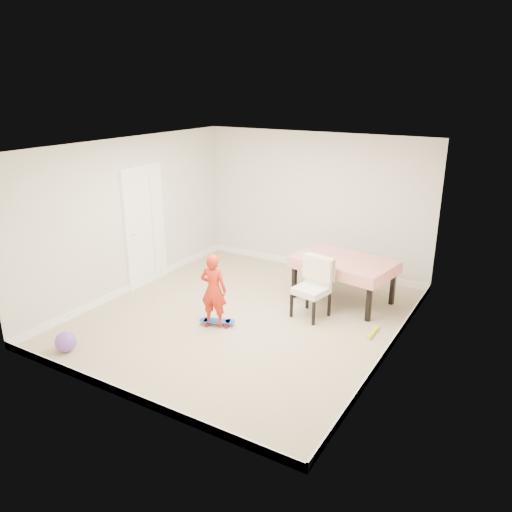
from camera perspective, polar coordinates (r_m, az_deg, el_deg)
The scene contains 17 objects.
ground at distance 7.77m, azimuth -1.40°, elevation -6.93°, with size 5.00×5.00×0.00m, color tan.
ceiling at distance 7.03m, azimuth -1.57°, elevation 12.33°, with size 4.50×5.00×0.04m, color white.
wall_back at distance 9.41m, azimuth 6.61°, elevation 6.03°, with size 4.50×0.04×2.60m, color beige.
wall_front at distance 5.48m, azimuth -15.42°, elevation -4.26°, with size 4.50×0.04×2.60m, color beige.
wall_left at distance 8.65m, azimuth -14.14°, elevation 4.40°, with size 0.04×5.00×2.60m, color beige.
wall_right at distance 6.45m, azimuth 15.57°, elevation -0.73°, with size 0.04×5.00×2.60m, color beige.
door at distance 8.92m, azimuth -12.63°, elevation 3.13°, with size 0.10×0.94×2.11m, color white.
baseboard_back at distance 9.77m, azimuth 6.36°, elevation -1.05°, with size 4.50×0.02×0.12m, color white.
baseboard_front at distance 6.06m, azimuth -14.43°, elevation -15.13°, with size 4.50×0.02×0.12m, color white.
baseboard_left at distance 9.04m, azimuth -13.56°, elevation -3.21°, with size 0.02×5.00×0.12m, color white.
baseboard_right at distance 6.95m, azimuth 14.74°, elevation -10.40°, with size 0.02×5.00×0.12m, color white.
dining_table at distance 8.29m, azimuth 9.91°, elevation -2.72°, with size 1.57×0.99×0.73m, color red, non-canonical shape.
dining_chair at distance 7.63m, azimuth 6.30°, elevation -3.69°, with size 0.51×0.59×0.94m, color white, non-canonical shape.
skateboard at distance 7.51m, azimuth -4.46°, elevation -7.60°, with size 0.54×0.20×0.08m, color blue, non-canonical shape.
child at distance 7.28m, azimuth -4.87°, elevation -4.12°, with size 0.40×0.26×1.09m, color red.
balloon at distance 7.23m, azimuth -20.94°, elevation -9.14°, with size 0.28×0.28×0.28m, color purple.
foam_toy at distance 7.43m, azimuth 13.23°, elevation -8.51°, with size 0.06×0.06×0.40m, color yellow.
Camera 1 is at (3.72, -5.90, 3.41)m, focal length 35.00 mm.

